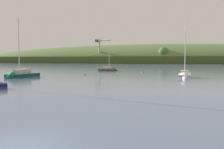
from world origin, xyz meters
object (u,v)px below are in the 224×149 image
object	(u,v)px
sailboat_near_mooring	(20,76)
sailboat_outer_reach	(185,77)
mooring_buoy_foreground	(85,75)
sailboat_midwater_white	(109,70)
mooring_buoy_midchannel	(142,73)
dockside_crane	(100,51)
mooring_buoy_far_upstream	(14,75)

from	to	relation	value
sailboat_near_mooring	sailboat_outer_reach	size ratio (longest dim) A/B	1.09
sailboat_near_mooring	mooring_buoy_foreground	size ratio (longest dim) A/B	22.34
sailboat_midwater_white	mooring_buoy_midchannel	world-z (taller)	sailboat_midwater_white
sailboat_near_mooring	mooring_buoy_midchannel	distance (m)	34.11
dockside_crane	mooring_buoy_foreground	size ratio (longest dim) A/B	36.10
sailboat_near_mooring	mooring_buoy_foreground	distance (m)	15.40
mooring_buoy_foreground	sailboat_midwater_white	bearing A→B (deg)	92.48
mooring_buoy_foreground	sailboat_outer_reach	bearing A→B (deg)	-3.99
dockside_crane	sailboat_near_mooring	bearing A→B (deg)	-55.16
dockside_crane	mooring_buoy_far_upstream	distance (m)	164.45
mooring_buoy_far_upstream	mooring_buoy_foreground	bearing A→B (deg)	17.88
sailboat_near_mooring	mooring_buoy_midchannel	xyz separation A→B (m)	(20.83, 27.01, -0.29)
sailboat_midwater_white	mooring_buoy_midchannel	distance (m)	13.61
mooring_buoy_foreground	mooring_buoy_midchannel	size ratio (longest dim) A/B	0.89
mooring_buoy_midchannel	mooring_buoy_far_upstream	xyz separation A→B (m)	(-28.06, -20.27, 0.00)
dockside_crane	mooring_buoy_foreground	distance (m)	164.27
sailboat_midwater_white	sailboat_outer_reach	size ratio (longest dim) A/B	0.79
sailboat_midwater_white	mooring_buoy_foreground	xyz separation A→B (m)	(0.90, -20.81, -0.26)
mooring_buoy_far_upstream	sailboat_midwater_white	bearing A→B (deg)	58.88
dockside_crane	sailboat_near_mooring	size ratio (longest dim) A/B	1.62
mooring_buoy_far_upstream	dockside_crane	bearing A→B (deg)	104.22
mooring_buoy_midchannel	mooring_buoy_foreground	bearing A→B (deg)	-127.31
sailboat_outer_reach	mooring_buoy_far_upstream	size ratio (longest dim) A/B	18.75
dockside_crane	sailboat_outer_reach	size ratio (longest dim) A/B	1.76
mooring_buoy_foreground	mooring_buoy_midchannel	xyz separation A→B (m)	(11.34, 14.88, -0.00)
mooring_buoy_midchannel	mooring_buoy_far_upstream	bearing A→B (deg)	-144.15
sailboat_near_mooring	mooring_buoy_midchannel	world-z (taller)	sailboat_near_mooring
mooring_buoy_midchannel	sailboat_near_mooring	bearing A→B (deg)	-127.64
sailboat_midwater_white	sailboat_outer_reach	world-z (taller)	sailboat_outer_reach
mooring_buoy_midchannel	mooring_buoy_far_upstream	size ratio (longest dim) A/B	1.02
sailboat_midwater_white	mooring_buoy_midchannel	xyz separation A→B (m)	(12.24, -5.93, -0.26)
dockside_crane	mooring_buoy_far_upstream	xyz separation A→B (m)	(40.30, -159.04, -11.28)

